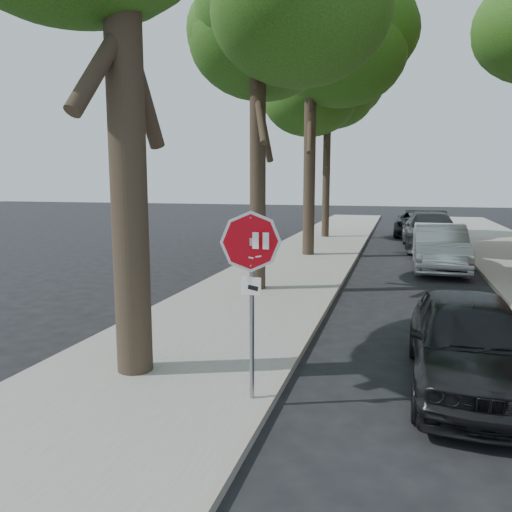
{
  "coord_description": "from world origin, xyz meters",
  "views": [
    {
      "loc": [
        1.17,
        -6.32,
        3.11
      ],
      "look_at": [
        -0.78,
        0.48,
        2.05
      ],
      "focal_mm": 35.0,
      "sensor_mm": 36.0,
      "label": 1
    }
  ],
  "objects_px": {
    "tree_far": "(328,104)",
    "car_c": "(430,231)",
    "tree_mid_b": "(311,57)",
    "car_a": "(469,342)",
    "car_d": "(417,224)",
    "tree_mid_a": "(258,9)",
    "car_b": "(440,247)",
    "stop_sign": "(251,269)"
  },
  "relations": [
    {
      "from": "tree_far",
      "to": "car_c",
      "type": "height_order",
      "value": "tree_far"
    },
    {
      "from": "tree_mid_b",
      "to": "car_a",
      "type": "xyz_separation_m",
      "value": [
        4.69,
        -12.62,
        -7.27
      ]
    },
    {
      "from": "car_a",
      "to": "car_d",
      "type": "xyz_separation_m",
      "value": [
        -0.1,
        22.23,
        -0.01
      ]
    },
    {
      "from": "tree_mid_b",
      "to": "car_d",
      "type": "xyz_separation_m",
      "value": [
        4.59,
        9.6,
        -7.28
      ]
    },
    {
      "from": "car_a",
      "to": "tree_mid_a",
      "type": "bearing_deg",
      "value": 131.56
    },
    {
      "from": "car_b",
      "to": "car_a",
      "type": "bearing_deg",
      "value": -91.95
    },
    {
      "from": "tree_far",
      "to": "car_b",
      "type": "xyz_separation_m",
      "value": [
        5.32,
        -8.88,
        -6.41
      ]
    },
    {
      "from": "car_c",
      "to": "stop_sign",
      "type": "bearing_deg",
      "value": -102.76
    },
    {
      "from": "stop_sign",
      "to": "car_c",
      "type": "bearing_deg",
      "value": 79.58
    },
    {
      "from": "stop_sign",
      "to": "car_a",
      "type": "xyz_separation_m",
      "value": [
        2.97,
        1.53,
        -1.23
      ]
    },
    {
      "from": "tree_far",
      "to": "car_b",
      "type": "relative_size",
      "value": 1.9
    },
    {
      "from": "stop_sign",
      "to": "tree_far",
      "type": "bearing_deg",
      "value": 95.46
    },
    {
      "from": "stop_sign",
      "to": "tree_far",
      "type": "height_order",
      "value": "tree_far"
    },
    {
      "from": "tree_mid_a",
      "to": "car_b",
      "type": "xyz_separation_m",
      "value": [
        5.22,
        5.11,
        -6.8
      ]
    },
    {
      "from": "car_a",
      "to": "car_d",
      "type": "relative_size",
      "value": 0.83
    },
    {
      "from": "tree_mid_a",
      "to": "car_d",
      "type": "xyz_separation_m",
      "value": [
        4.79,
        16.61,
        -6.89
      ]
    },
    {
      "from": "tree_mid_a",
      "to": "car_a",
      "type": "relative_size",
      "value": 2.32
    },
    {
      "from": "car_b",
      "to": "car_c",
      "type": "height_order",
      "value": "car_c"
    },
    {
      "from": "tree_mid_b",
      "to": "tree_mid_a",
      "type": "bearing_deg",
      "value": -91.63
    },
    {
      "from": "tree_mid_a",
      "to": "stop_sign",
      "type": "bearing_deg",
      "value": -74.93
    },
    {
      "from": "tree_far",
      "to": "car_d",
      "type": "relative_size",
      "value": 1.82
    },
    {
      "from": "tree_far",
      "to": "car_b",
      "type": "height_order",
      "value": "tree_far"
    },
    {
      "from": "stop_sign",
      "to": "tree_mid_a",
      "type": "relative_size",
      "value": 0.27
    },
    {
      "from": "tree_mid_a",
      "to": "car_a",
      "type": "height_order",
      "value": "tree_mid_a"
    },
    {
      "from": "car_a",
      "to": "car_d",
      "type": "height_order",
      "value": "car_a"
    },
    {
      "from": "car_b",
      "to": "car_c",
      "type": "distance_m",
      "value": 5.69
    },
    {
      "from": "stop_sign",
      "to": "car_b",
      "type": "xyz_separation_m",
      "value": [
        3.3,
        12.25,
        -1.14
      ]
    },
    {
      "from": "tree_mid_a",
      "to": "car_b",
      "type": "distance_m",
      "value": 9.98
    },
    {
      "from": "stop_sign",
      "to": "car_a",
      "type": "relative_size",
      "value": 0.62
    },
    {
      "from": "tree_mid_a",
      "to": "car_d",
      "type": "bearing_deg",
      "value": 73.92
    },
    {
      "from": "tree_mid_b",
      "to": "tree_far",
      "type": "xyz_separation_m",
      "value": [
        -0.3,
        6.99,
        -0.78
      ]
    },
    {
      "from": "car_d",
      "to": "tree_mid_b",
      "type": "bearing_deg",
      "value": -113.51
    },
    {
      "from": "car_a",
      "to": "tree_mid_b",
      "type": "bearing_deg",
      "value": 110.9
    },
    {
      "from": "car_c",
      "to": "tree_mid_a",
      "type": "bearing_deg",
      "value": -118.15
    },
    {
      "from": "tree_mid_b",
      "to": "car_d",
      "type": "height_order",
      "value": "tree_mid_b"
    },
    {
      "from": "tree_mid_b",
      "to": "car_c",
      "type": "bearing_deg",
      "value": 37.07
    },
    {
      "from": "tree_mid_b",
      "to": "car_b",
      "type": "xyz_separation_m",
      "value": [
        5.02,
        -1.9,
        -7.19
      ]
    },
    {
      "from": "tree_far",
      "to": "tree_mid_a",
      "type": "bearing_deg",
      "value": -89.6
    },
    {
      "from": "tree_mid_b",
      "to": "tree_far",
      "type": "bearing_deg",
      "value": 92.44
    },
    {
      "from": "car_a",
      "to": "car_c",
      "type": "height_order",
      "value": "car_c"
    },
    {
      "from": "stop_sign",
      "to": "tree_mid_a",
      "type": "height_order",
      "value": "tree_mid_a"
    },
    {
      "from": "car_b",
      "to": "tree_mid_b",
      "type": "bearing_deg",
      "value": 159.15
    }
  ]
}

